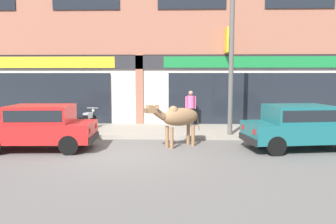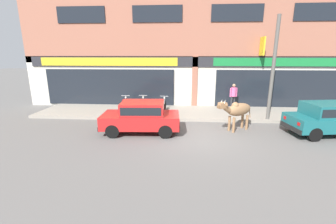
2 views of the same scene
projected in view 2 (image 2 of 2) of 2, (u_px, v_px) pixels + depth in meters
The scene contains 11 objects.
ground_plane at pixel (199, 136), 9.99m from camera, with size 90.00×90.00×0.00m, color #605E5B.
sidewalk at pixel (195, 113), 13.69m from camera, with size 19.00×3.29×0.15m, color gray.
shop_building at pixel (196, 34), 14.34m from camera, with size 23.00×1.40×9.94m.
cow at pixel (238, 110), 10.50m from camera, with size 1.88×1.41×1.61m.
car_0 at pixel (142, 116), 10.28m from camera, with size 3.68×1.79×1.46m.
car_1 at pixel (329, 117), 10.00m from camera, with size 3.77×2.12×1.46m.
motorcycle_0 at pixel (124, 105), 13.62m from camera, with size 0.52×1.81×0.88m.
motorcycle_1 at pixel (142, 105), 13.66m from camera, with size 0.52×1.81×0.88m.
motorcycle_2 at pixel (161, 106), 13.44m from camera, with size 0.63×1.80×0.88m.
pedestrian at pixel (233, 94), 14.02m from camera, with size 0.48×0.32×1.60m.
utility_pole at pixel (273, 69), 11.44m from camera, with size 0.18×0.18×5.26m, color #595651.
Camera 2 is at (-0.71, -9.47, 3.57)m, focal length 24.00 mm.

